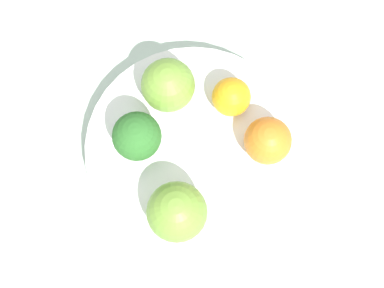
# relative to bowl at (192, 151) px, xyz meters

# --- Properties ---
(ground_plane) EXTENTS (6.00, 6.00, 0.00)m
(ground_plane) POSITION_rel_bowl_xyz_m (0.00, 0.00, -0.03)
(ground_plane) COLOR gray
(table_surface) EXTENTS (1.20, 1.20, 0.02)m
(table_surface) POSITION_rel_bowl_xyz_m (0.00, 0.00, -0.02)
(table_surface) COLOR #B2C6B2
(table_surface) RESTS_ON ground_plane
(bowl) EXTENTS (0.23, 0.23, 0.03)m
(bowl) POSITION_rel_bowl_xyz_m (0.00, 0.00, 0.00)
(bowl) COLOR white
(bowl) RESTS_ON table_surface
(broccoli) EXTENTS (0.05, 0.05, 0.06)m
(broccoli) POSITION_rel_bowl_xyz_m (0.06, 0.00, 0.05)
(broccoli) COLOR #8CB76B
(broccoli) RESTS_ON bowl
(apple_red) EXTENTS (0.06, 0.06, 0.06)m
(apple_red) POSITION_rel_bowl_xyz_m (0.03, -0.06, 0.04)
(apple_red) COLOR olive
(apple_red) RESTS_ON bowl
(apple_green) EXTENTS (0.06, 0.06, 0.06)m
(apple_green) POSITION_rel_bowl_xyz_m (0.02, 0.07, 0.04)
(apple_green) COLOR olive
(apple_green) RESTS_ON bowl
(orange_front) EXTENTS (0.05, 0.05, 0.05)m
(orange_front) POSITION_rel_bowl_xyz_m (-0.07, 0.00, 0.04)
(orange_front) COLOR orange
(orange_front) RESTS_ON bowl
(orange_back) EXTENTS (0.04, 0.04, 0.04)m
(orange_back) POSITION_rel_bowl_xyz_m (-0.04, -0.05, 0.03)
(orange_back) COLOR orange
(orange_back) RESTS_ON bowl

